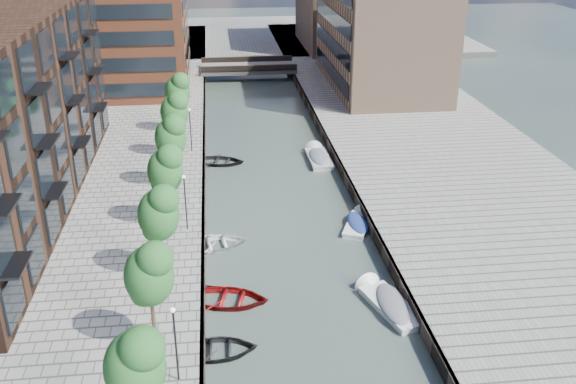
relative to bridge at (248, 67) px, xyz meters
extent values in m
plane|color=#38473F|center=(0.00, -32.00, -1.39)|extent=(300.00, 300.00, 0.00)
cube|color=gray|center=(16.00, -32.00, -0.89)|extent=(20.00, 140.00, 1.00)
cube|color=#332823|center=(-6.10, -32.00, -0.89)|extent=(0.25, 140.00, 1.00)
cube|color=#332823|center=(6.10, -32.00, -0.89)|extent=(0.25, 140.00, 1.00)
cube|color=gray|center=(0.00, 28.00, -0.89)|extent=(80.00, 40.00, 1.00)
cube|color=black|center=(-20.00, -42.00, 6.61)|extent=(8.00, 38.00, 14.00)
cube|color=#9F7C61|center=(16.00, -10.00, 6.61)|extent=(12.00, 25.00, 14.00)
cube|color=gray|center=(0.00, 0.00, -0.09)|extent=(13.00, 6.00, 0.60)
cube|color=#332823|center=(0.00, -2.80, 0.51)|extent=(13.00, 0.40, 0.80)
cube|color=#332823|center=(0.00, 2.80, 0.51)|extent=(13.00, 0.40, 0.80)
ellipsoid|color=#235D28|center=(-8.50, -68.00, 3.93)|extent=(2.50, 2.50, 3.25)
cylinder|color=#382619|center=(-8.50, -61.00, 1.21)|extent=(0.20, 0.20, 3.20)
ellipsoid|color=#235D28|center=(-8.50, -61.00, 3.93)|extent=(2.50, 2.50, 3.25)
cylinder|color=#382619|center=(-8.50, -54.00, 1.21)|extent=(0.20, 0.20, 3.20)
ellipsoid|color=#235D28|center=(-8.50, -54.00, 3.93)|extent=(2.50, 2.50, 3.25)
cylinder|color=#382619|center=(-8.50, -47.00, 1.21)|extent=(0.20, 0.20, 3.20)
ellipsoid|color=#235D28|center=(-8.50, -47.00, 3.93)|extent=(2.50, 2.50, 3.25)
cylinder|color=#382619|center=(-8.50, -40.00, 1.21)|extent=(0.20, 0.20, 3.20)
ellipsoid|color=#235D28|center=(-8.50, -40.00, 3.93)|extent=(2.50, 2.50, 3.25)
cylinder|color=#382619|center=(-8.50, -33.00, 1.21)|extent=(0.20, 0.20, 3.20)
ellipsoid|color=#235D28|center=(-8.50, -33.00, 3.93)|extent=(2.50, 2.50, 3.25)
cylinder|color=#382619|center=(-8.50, -26.00, 1.21)|extent=(0.20, 0.20, 3.20)
ellipsoid|color=#235D28|center=(-8.50, -26.00, 3.93)|extent=(2.50, 2.50, 3.25)
cylinder|color=black|center=(-7.20, -64.00, 1.61)|extent=(0.10, 0.10, 4.00)
sphere|color=#FFF2CC|center=(-7.20, -64.00, 3.61)|extent=(0.24, 0.24, 0.24)
cylinder|color=black|center=(-7.20, -48.00, 1.61)|extent=(0.10, 0.10, 4.00)
sphere|color=#FFF2CC|center=(-7.20, -48.00, 3.61)|extent=(0.24, 0.24, 0.24)
cylinder|color=black|center=(-7.20, -32.00, 1.61)|extent=(0.10, 0.10, 4.00)
sphere|color=#FFF2CC|center=(-7.20, -32.00, 3.61)|extent=(0.24, 0.24, 0.24)
imported|color=black|center=(-5.40, -60.96, -1.39)|extent=(4.55, 3.25, 0.94)
imported|color=maroon|center=(-4.65, -56.19, -1.39)|extent=(5.76, 4.67, 1.05)
imported|color=white|center=(-5.40, -49.14, -1.39)|extent=(5.40, 4.26, 1.01)
imported|color=black|center=(-4.71, -33.01, -1.39)|extent=(5.43, 4.43, 0.99)
cube|color=white|center=(5.03, -58.12, -1.34)|extent=(3.16, 5.13, 0.68)
cube|color=white|center=(5.03, -58.12, -0.97)|extent=(3.27, 5.26, 0.10)
cone|color=white|center=(4.30, -55.83, -1.29)|extent=(1.98, 1.44, 1.78)
ellipsoid|color=slate|center=(5.03, -58.12, -0.92)|extent=(2.93, 4.70, 0.59)
cube|color=white|center=(5.31, -47.30, -1.35)|extent=(2.92, 4.31, 0.57)
cube|color=white|center=(5.31, -47.30, -1.04)|extent=(3.02, 4.41, 0.09)
cone|color=white|center=(6.08, -45.43, -1.30)|extent=(1.68, 1.30, 1.49)
ellipsoid|color=navy|center=(5.31, -47.30, -1.00)|extent=(2.70, 3.95, 0.49)
cube|color=#B0B0AE|center=(4.62, -33.53, -1.34)|extent=(1.93, 5.05, 0.71)
cube|color=#B0B0AE|center=(4.62, -33.53, -0.95)|extent=(2.02, 5.16, 0.11)
cone|color=#B0B0AE|center=(4.58, -31.02, -1.28)|extent=(1.87, 1.01, 1.86)
ellipsoid|color=slate|center=(4.62, -33.53, -0.90)|extent=(1.81, 4.61, 0.61)
imported|color=#AEB0B3|center=(11.59, -14.75, 0.21)|extent=(1.79, 3.65, 1.20)
camera|label=1|loc=(-4.81, -89.10, 20.51)|focal=40.00mm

